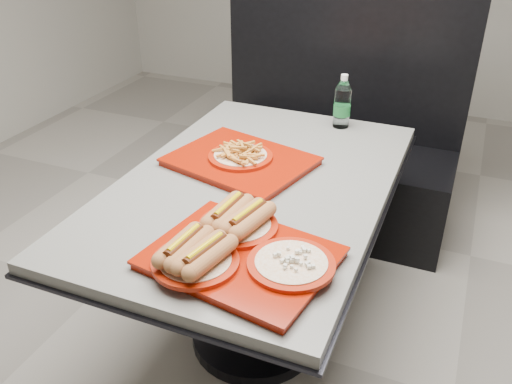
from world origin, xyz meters
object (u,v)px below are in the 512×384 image
at_px(booth_bench, 332,149).
at_px(tray_far, 240,158).
at_px(water_bottle, 342,105).
at_px(tray_near, 235,248).
at_px(diner_table, 255,221).

xyz_separation_m(booth_bench, tray_far, (-0.10, -1.00, 0.38)).
bearing_deg(tray_far, water_bottle, 63.80).
relative_size(tray_near, water_bottle, 2.36).
xyz_separation_m(booth_bench, tray_near, (0.13, -1.53, 0.39)).
height_order(tray_near, water_bottle, water_bottle).
relative_size(booth_bench, tray_far, 2.37).
distance_m(booth_bench, tray_near, 1.59).
bearing_deg(diner_table, booth_bench, 90.00).
distance_m(tray_far, water_bottle, 0.57).
xyz_separation_m(tray_near, water_bottle, (0.02, 1.04, 0.06)).
xyz_separation_m(booth_bench, water_bottle, (0.15, -0.49, 0.45)).
xyz_separation_m(diner_table, tray_near, (0.13, -0.44, 0.20)).
height_order(booth_bench, water_bottle, booth_bench).
height_order(booth_bench, tray_far, booth_bench).
xyz_separation_m(tray_far, water_bottle, (0.25, 0.50, 0.07)).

